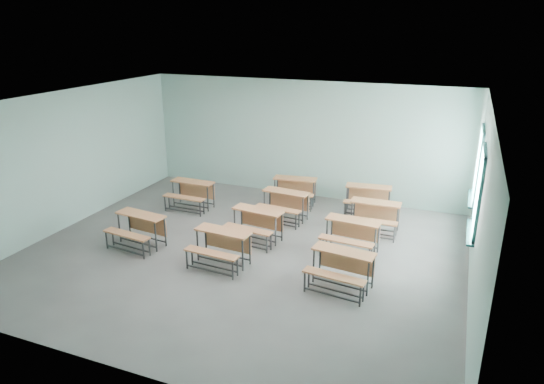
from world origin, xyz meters
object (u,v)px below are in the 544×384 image
(desk_unit_r0c1, at_px, (221,243))
(desk_unit_r2c2, at_px, (375,213))
(desk_unit_r1c2, at_px, (351,232))
(desk_unit_r2c1, at_px, (284,201))
(desk_unit_r3c2, at_px, (368,196))
(desk_unit_r0c0, at_px, (138,225))
(desk_unit_r1c1, at_px, (256,221))
(desk_unit_r3c1, at_px, (294,187))
(desk_unit_r0c2, at_px, (341,264))
(desk_unit_r2c0, at_px, (191,191))

(desk_unit_r0c1, distance_m, desk_unit_r2c2, 3.78)
(desk_unit_r1c2, height_order, desk_unit_r2c2, same)
(desk_unit_r2c1, relative_size, desk_unit_r3c2, 0.99)
(desk_unit_r0c0, relative_size, desk_unit_r1c1, 1.01)
(desk_unit_r1c1, height_order, desk_unit_r1c2, same)
(desk_unit_r0c0, relative_size, desk_unit_r3c2, 1.00)
(desk_unit_r1c2, bearing_deg, desk_unit_r3c1, 136.63)
(desk_unit_r3c2, bearing_deg, desk_unit_r1c2, -93.64)
(desk_unit_r0c2, bearing_deg, desk_unit_r1c2, 102.60)
(desk_unit_r0c2, xyz_separation_m, desk_unit_r1c2, (-0.16, 1.50, 0.00))
(desk_unit_r3c1, bearing_deg, desk_unit_r0c2, -67.43)
(desk_unit_r2c2, height_order, desk_unit_r3c1, same)
(desk_unit_r0c1, xyz_separation_m, desk_unit_r2c1, (0.36, 2.69, 0.00))
(desk_unit_r2c0, distance_m, desk_unit_r2c1, 2.55)
(desk_unit_r0c2, relative_size, desk_unit_r2c2, 1.06)
(desk_unit_r1c1, xyz_separation_m, desk_unit_r2c2, (2.37, 1.47, 0.00))
(desk_unit_r1c1, relative_size, desk_unit_r3c2, 1.00)
(desk_unit_r0c0, xyz_separation_m, desk_unit_r3c1, (2.31, 3.68, 0.00))
(desk_unit_r2c1, relative_size, desk_unit_r3c1, 0.98)
(desk_unit_r3c1, bearing_deg, desk_unit_r1c2, -55.74)
(desk_unit_r2c2, bearing_deg, desk_unit_r1c2, -102.57)
(desk_unit_r1c2, bearing_deg, desk_unit_r0c2, -79.52)
(desk_unit_r1c2, distance_m, desk_unit_r3c1, 3.08)
(desk_unit_r0c1, height_order, desk_unit_r3c1, same)
(desk_unit_r1c1, xyz_separation_m, desk_unit_r3c1, (0.04, 2.49, 0.00))
(desk_unit_r1c1, relative_size, desk_unit_r2c1, 1.01)
(desk_unit_r2c2, bearing_deg, desk_unit_r3c2, 107.61)
(desk_unit_r1c2, distance_m, desk_unit_r3c2, 2.35)
(desk_unit_r2c1, bearing_deg, desk_unit_r1c1, -91.40)
(desk_unit_r0c0, xyz_separation_m, desk_unit_r1c1, (2.27, 1.19, 0.00))
(desk_unit_r2c1, distance_m, desk_unit_r3c1, 1.11)
(desk_unit_r0c0, relative_size, desk_unit_r0c2, 1.00)
(desk_unit_r3c2, bearing_deg, desk_unit_r0c1, -126.04)
(desk_unit_r0c0, distance_m, desk_unit_r2c0, 2.42)
(desk_unit_r1c1, distance_m, desk_unit_r3c2, 3.24)
(desk_unit_r0c2, height_order, desk_unit_r2c0, same)
(desk_unit_r3c2, bearing_deg, desk_unit_r3c1, 175.52)
(desk_unit_r2c1, bearing_deg, desk_unit_r0c1, -92.31)
(desk_unit_r0c2, height_order, desk_unit_r3c2, same)
(desk_unit_r2c0, bearing_deg, desk_unit_r1c2, -11.66)
(desk_unit_r0c1, xyz_separation_m, desk_unit_r3c1, (0.24, 3.79, 0.00))
(desk_unit_r1c1, height_order, desk_unit_r2c2, same)
(desk_unit_r1c1, relative_size, desk_unit_r3c1, 0.98)
(desk_unit_r2c1, bearing_deg, desk_unit_r2c0, -171.26)
(desk_unit_r2c1, height_order, desk_unit_r3c1, same)
(desk_unit_r0c0, distance_m, desk_unit_r2c1, 3.54)
(desk_unit_r2c0, bearing_deg, desk_unit_r0c1, -47.99)
(desk_unit_r2c1, xyz_separation_m, desk_unit_r3c1, (-0.12, 1.10, 0.00))
(desk_unit_r0c2, xyz_separation_m, desk_unit_r2c0, (-4.66, 2.53, 0.00))
(desk_unit_r0c2, relative_size, desk_unit_r3c2, 1.00)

